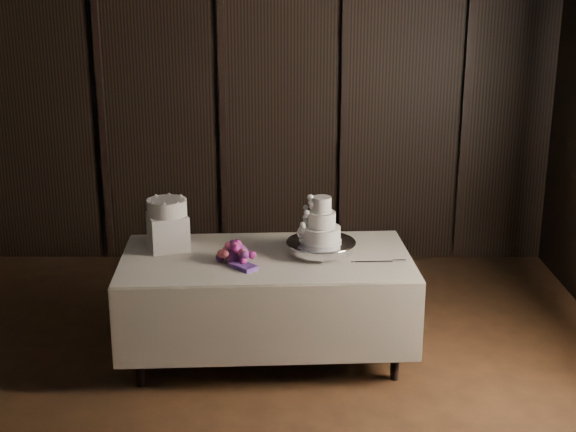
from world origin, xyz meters
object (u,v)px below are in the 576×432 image
at_px(display_table, 267,302).
at_px(small_cake, 167,207).
at_px(cake_stand, 321,248).
at_px(wedding_cake, 318,225).
at_px(bouquet, 237,253).
at_px(box_pedestal, 168,232).

height_order(display_table, small_cake, small_cake).
distance_m(cake_stand, wedding_cake, 0.17).
distance_m(wedding_cake, small_cake, 1.06).
bearing_deg(cake_stand, bouquet, -164.04).
distance_m(bouquet, small_cake, 0.62).
relative_size(cake_stand, bouquet, 1.23).
bearing_deg(wedding_cake, display_table, 179.04).
height_order(wedding_cake, bouquet, wedding_cake).
xyz_separation_m(display_table, cake_stand, (0.38, 0.05, 0.39)).
height_order(box_pedestal, small_cake, small_cake).
bearing_deg(display_table, box_pedestal, 164.14).
distance_m(display_table, small_cake, 0.96).
bearing_deg(small_cake, display_table, -12.85).
xyz_separation_m(display_table, small_cake, (-0.69, 0.16, 0.65)).
bearing_deg(bouquet, cake_stand, 15.96).
xyz_separation_m(cake_stand, small_cake, (-1.07, 0.11, 0.26)).
bearing_deg(wedding_cake, cake_stand, 23.33).
bearing_deg(cake_stand, display_table, -172.87).
distance_m(wedding_cake, box_pedestal, 1.06).
distance_m(display_table, wedding_cake, 0.66).
bearing_deg(wedding_cake, bouquet, -171.11).
xyz_separation_m(cake_stand, bouquet, (-0.57, -0.16, 0.02)).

